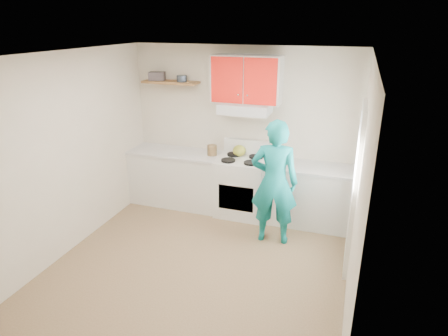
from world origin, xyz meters
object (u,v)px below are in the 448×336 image
(kettle, at_px, (239,151))
(crock, at_px, (212,151))
(stove, at_px, (242,187))
(person, at_px, (274,183))
(tin, at_px, (182,79))

(kettle, relative_size, crock, 1.13)
(stove, height_order, kettle, kettle)
(kettle, xyz_separation_m, person, (0.74, -0.80, -0.13))
(tin, xyz_separation_m, kettle, (0.95, -0.01, -1.08))
(kettle, height_order, crock, kettle)
(tin, height_order, person, tin)
(stove, bearing_deg, crock, 175.10)
(tin, relative_size, kettle, 0.77)
(tin, relative_size, crock, 0.86)
(person, bearing_deg, stove, -51.89)
(tin, xyz_separation_m, person, (1.69, -0.81, -1.21))
(stove, distance_m, tin, 1.94)
(stove, bearing_deg, kettle, 122.32)
(stove, xyz_separation_m, crock, (-0.51, 0.04, 0.53))
(person, bearing_deg, crock, -37.54)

